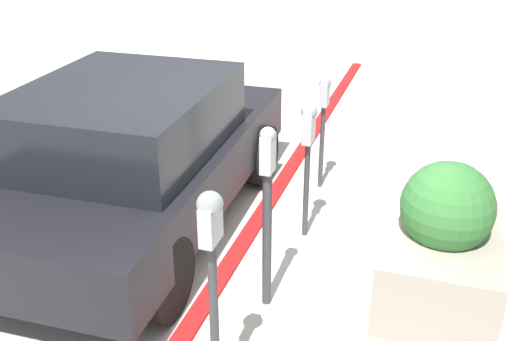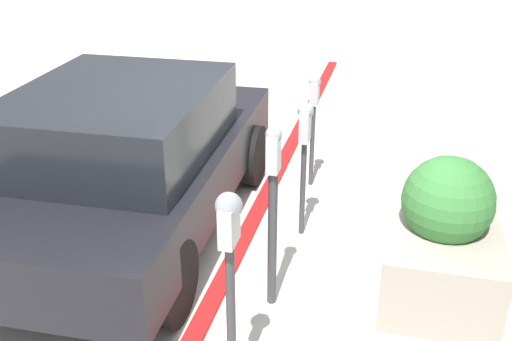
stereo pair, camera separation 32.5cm
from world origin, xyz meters
name	(u,v)px [view 2 (the right image)]	position (x,y,z in m)	size (l,w,h in m)	color
ground_plane	(244,257)	(0.00, 0.00, 0.00)	(40.00, 40.00, 0.00)	beige
curb_strip	(236,255)	(0.00, 0.08, 0.02)	(14.39, 0.16, 0.04)	red
parking_meter_nearest	(230,254)	(-1.67, -0.37, 1.16)	(0.20, 0.17, 1.59)	#38383D
parking_meter_second	(273,198)	(-0.59, -0.41, 1.00)	(0.15, 0.13, 1.61)	#38383D
parking_meter_middle	(305,138)	(0.59, -0.46, 1.06)	(0.18, 0.16, 1.41)	#38383D
parking_meter_fourth	(314,106)	(1.71, -0.37, 0.98)	(0.16, 0.14, 1.34)	#38383D
planter_box	(442,240)	(-0.07, -1.77, 0.51)	(1.39, 0.95, 1.27)	#A39989
parked_car_front	(127,157)	(0.24, 1.24, 0.82)	(4.24, 2.10, 1.56)	black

